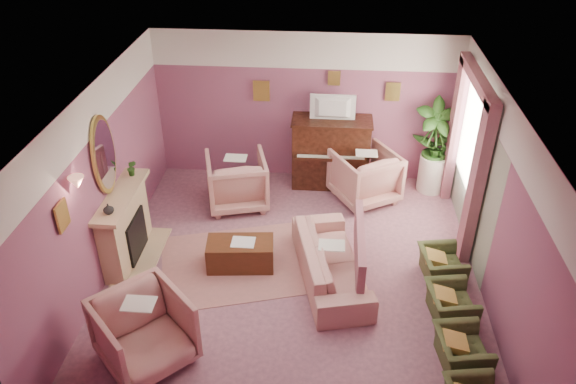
# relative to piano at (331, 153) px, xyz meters

# --- Properties ---
(floor) EXTENTS (5.50, 6.00, 0.01)m
(floor) POSITION_rel_piano_xyz_m (-0.50, -2.68, -0.65)
(floor) COLOR #8D596B
(floor) RESTS_ON ground
(ceiling) EXTENTS (5.50, 6.00, 0.01)m
(ceiling) POSITION_rel_piano_xyz_m (-0.50, -2.68, 2.15)
(ceiling) COLOR silver
(ceiling) RESTS_ON wall_back
(wall_back) EXTENTS (5.50, 0.02, 2.80)m
(wall_back) POSITION_rel_piano_xyz_m (-0.50, 0.32, 0.75)
(wall_back) COLOR #714463
(wall_back) RESTS_ON floor
(wall_front) EXTENTS (5.50, 0.02, 2.80)m
(wall_front) POSITION_rel_piano_xyz_m (-0.50, -5.68, 0.75)
(wall_front) COLOR #714463
(wall_front) RESTS_ON floor
(wall_left) EXTENTS (0.02, 6.00, 2.80)m
(wall_left) POSITION_rel_piano_xyz_m (-3.25, -2.68, 0.75)
(wall_left) COLOR #714463
(wall_left) RESTS_ON floor
(wall_right) EXTENTS (0.02, 6.00, 2.80)m
(wall_right) POSITION_rel_piano_xyz_m (2.25, -2.68, 0.75)
(wall_right) COLOR #714463
(wall_right) RESTS_ON floor
(picture_rail_band) EXTENTS (5.50, 0.01, 0.65)m
(picture_rail_band) POSITION_rel_piano_xyz_m (-0.50, 0.31, 1.82)
(picture_rail_band) COLOR silver
(picture_rail_band) RESTS_ON wall_back
(stripe_panel) EXTENTS (0.01, 3.00, 2.15)m
(stripe_panel) POSITION_rel_piano_xyz_m (2.23, -1.38, 0.42)
(stripe_panel) COLOR #97A089
(stripe_panel) RESTS_ON wall_right
(fireplace_surround) EXTENTS (0.30, 1.40, 1.10)m
(fireplace_surround) POSITION_rel_piano_xyz_m (-3.09, -2.48, -0.10)
(fireplace_surround) COLOR tan
(fireplace_surround) RESTS_ON floor
(fireplace_inset) EXTENTS (0.18, 0.72, 0.68)m
(fireplace_inset) POSITION_rel_piano_xyz_m (-2.99, -2.48, -0.25)
(fireplace_inset) COLOR black
(fireplace_inset) RESTS_ON floor
(fire_ember) EXTENTS (0.06, 0.54, 0.10)m
(fire_ember) POSITION_rel_piano_xyz_m (-2.95, -2.48, -0.43)
(fire_ember) COLOR orange
(fire_ember) RESTS_ON floor
(mantel_shelf) EXTENTS (0.40, 1.55, 0.07)m
(mantel_shelf) POSITION_rel_piano_xyz_m (-3.06, -2.48, 0.47)
(mantel_shelf) COLOR tan
(mantel_shelf) RESTS_ON fireplace_surround
(hearth) EXTENTS (0.55, 1.50, 0.02)m
(hearth) POSITION_rel_piano_xyz_m (-2.89, -2.48, -0.64)
(hearth) COLOR tan
(hearth) RESTS_ON floor
(mirror_frame) EXTENTS (0.04, 0.72, 1.20)m
(mirror_frame) POSITION_rel_piano_xyz_m (-3.20, -2.48, 1.15)
(mirror_frame) COLOR gold
(mirror_frame) RESTS_ON wall_left
(mirror_glass) EXTENTS (0.01, 0.60, 1.06)m
(mirror_glass) POSITION_rel_piano_xyz_m (-3.17, -2.48, 1.15)
(mirror_glass) COLOR white
(mirror_glass) RESTS_ON wall_left
(sconce_shade) EXTENTS (0.20, 0.20, 0.16)m
(sconce_shade) POSITION_rel_piano_xyz_m (-3.12, -3.53, 1.33)
(sconce_shade) COLOR tan
(sconce_shade) RESTS_ON wall_left
(piano) EXTENTS (1.40, 0.60, 1.30)m
(piano) POSITION_rel_piano_xyz_m (0.00, 0.00, 0.00)
(piano) COLOR black
(piano) RESTS_ON floor
(piano_keyshelf) EXTENTS (1.30, 0.12, 0.06)m
(piano_keyshelf) POSITION_rel_piano_xyz_m (-0.00, -0.35, 0.07)
(piano_keyshelf) COLOR black
(piano_keyshelf) RESTS_ON piano
(piano_keys) EXTENTS (1.20, 0.08, 0.02)m
(piano_keys) POSITION_rel_piano_xyz_m (0.00, -0.35, 0.11)
(piano_keys) COLOR beige
(piano_keys) RESTS_ON piano
(piano_top) EXTENTS (1.45, 0.65, 0.04)m
(piano_top) POSITION_rel_piano_xyz_m (0.00, 0.00, 0.66)
(piano_top) COLOR black
(piano_top) RESTS_ON piano
(television) EXTENTS (0.80, 0.12, 0.48)m
(television) POSITION_rel_piano_xyz_m (0.00, -0.05, 0.95)
(television) COLOR black
(television) RESTS_ON piano
(print_back_left) EXTENTS (0.30, 0.03, 0.38)m
(print_back_left) POSITION_rel_piano_xyz_m (-1.30, 0.28, 1.07)
(print_back_left) COLOR gold
(print_back_left) RESTS_ON wall_back
(print_back_right) EXTENTS (0.26, 0.03, 0.34)m
(print_back_right) POSITION_rel_piano_xyz_m (1.05, 0.28, 1.13)
(print_back_right) COLOR gold
(print_back_right) RESTS_ON wall_back
(print_back_mid) EXTENTS (0.22, 0.03, 0.26)m
(print_back_mid) POSITION_rel_piano_xyz_m (0.00, 0.28, 1.35)
(print_back_mid) COLOR gold
(print_back_mid) RESTS_ON wall_back
(print_left_wall) EXTENTS (0.03, 0.28, 0.36)m
(print_left_wall) POSITION_rel_piano_xyz_m (-3.21, -3.88, 1.07)
(print_left_wall) COLOR gold
(print_left_wall) RESTS_ON wall_left
(window_blind) EXTENTS (0.03, 1.40, 1.80)m
(window_blind) POSITION_rel_piano_xyz_m (2.20, -1.13, 1.05)
(window_blind) COLOR silver
(window_blind) RESTS_ON wall_right
(curtain_left) EXTENTS (0.16, 0.34, 2.60)m
(curtain_left) POSITION_rel_piano_xyz_m (2.12, -2.05, 0.65)
(curtain_left) COLOR #935360
(curtain_left) RESTS_ON floor
(curtain_right) EXTENTS (0.16, 0.34, 2.60)m
(curtain_right) POSITION_rel_piano_xyz_m (2.12, -0.21, 0.65)
(curtain_right) COLOR #935360
(curtain_right) RESTS_ON floor
(pelmet) EXTENTS (0.16, 2.20, 0.16)m
(pelmet) POSITION_rel_piano_xyz_m (2.12, -1.13, 1.91)
(pelmet) COLOR #935360
(pelmet) RESTS_ON wall_right
(mantel_plant) EXTENTS (0.16, 0.16, 0.28)m
(mantel_plant) POSITION_rel_piano_xyz_m (-3.05, -1.93, 0.64)
(mantel_plant) COLOR #204916
(mantel_plant) RESTS_ON mantel_shelf
(mantel_vase) EXTENTS (0.16, 0.16, 0.16)m
(mantel_vase) POSITION_rel_piano_xyz_m (-3.05, -2.98, 0.58)
(mantel_vase) COLOR silver
(mantel_vase) RESTS_ON mantel_shelf
(area_rug) EXTENTS (2.90, 2.42, 0.01)m
(area_rug) POSITION_rel_piano_xyz_m (-1.28, -2.50, -0.64)
(area_rug) COLOR #A46863
(area_rug) RESTS_ON floor
(coffee_table) EXTENTS (1.04, 0.59, 0.45)m
(coffee_table) POSITION_rel_piano_xyz_m (-1.31, -2.57, -0.43)
(coffee_table) COLOR #482513
(coffee_table) RESTS_ON floor
(table_paper) EXTENTS (0.35, 0.28, 0.01)m
(table_paper) POSITION_rel_piano_xyz_m (-1.26, -2.57, -0.20)
(table_paper) COLOR silver
(table_paper) RESTS_ON coffee_table
(sofa) EXTENTS (0.71, 2.13, 0.86)m
(sofa) POSITION_rel_piano_xyz_m (0.06, -2.74, -0.22)
(sofa) COLOR tan
(sofa) RESTS_ON floor
(sofa_throw) EXTENTS (0.11, 1.61, 0.59)m
(sofa_throw) POSITION_rel_piano_xyz_m (0.46, -2.74, -0.05)
(sofa_throw) COLOR #935360
(sofa_throw) RESTS_ON sofa
(floral_armchair_left) EXTENTS (1.01, 1.01, 1.05)m
(floral_armchair_left) POSITION_rel_piano_xyz_m (-1.63, -0.84, -0.12)
(floral_armchair_left) COLOR tan
(floral_armchair_left) RESTS_ON floor
(floral_armchair_right) EXTENTS (1.01, 1.01, 1.05)m
(floral_armchair_right) POSITION_rel_piano_xyz_m (0.62, -0.49, -0.12)
(floral_armchair_right) COLOR tan
(floral_armchair_right) RESTS_ON floor
(floral_armchair_front) EXTENTS (1.01, 1.01, 1.05)m
(floral_armchair_front) POSITION_rel_piano_xyz_m (-2.19, -4.49, -0.12)
(floral_armchair_front) COLOR tan
(floral_armchair_front) RESTS_ON floor
(olive_chair_b) EXTENTS (0.49, 0.70, 0.60)m
(olive_chair_b) POSITION_rel_piano_xyz_m (1.69, -4.24, -0.35)
(olive_chair_b) COLOR #435028
(olive_chair_b) RESTS_ON floor
(olive_chair_c) EXTENTS (0.49, 0.70, 0.60)m
(olive_chair_c) POSITION_rel_piano_xyz_m (1.69, -3.42, -0.35)
(olive_chair_c) COLOR #435028
(olive_chair_c) RESTS_ON floor
(olive_chair_d) EXTENTS (0.49, 0.70, 0.60)m
(olive_chair_d) POSITION_rel_piano_xyz_m (1.69, -2.60, -0.35)
(olive_chair_d) COLOR #435028
(olive_chair_d) RESTS_ON floor
(side_table) EXTENTS (0.52, 0.52, 0.70)m
(side_table) POSITION_rel_piano_xyz_m (1.89, -0.05, -0.30)
(side_table) COLOR silver
(side_table) RESTS_ON floor
(side_plant_big) EXTENTS (0.30, 0.30, 0.34)m
(side_plant_big) POSITION_rel_piano_xyz_m (1.89, -0.05, 0.22)
(side_plant_big) COLOR #204916
(side_plant_big) RESTS_ON side_table
(side_plant_small) EXTENTS (0.16, 0.16, 0.28)m
(side_plant_small) POSITION_rel_piano_xyz_m (2.01, -0.15, 0.19)
(side_plant_small) COLOR #204916
(side_plant_small) RESTS_ON side_table
(palm_pot) EXTENTS (0.34, 0.34, 0.34)m
(palm_pot) POSITION_rel_piano_xyz_m (1.84, -0.04, -0.48)
(palm_pot) COLOR brown
(palm_pot) RESTS_ON floor
(palm_plant) EXTENTS (0.76, 0.76, 1.44)m
(palm_plant) POSITION_rel_piano_xyz_m (1.84, -0.04, 0.41)
(palm_plant) COLOR #204916
(palm_plant) RESTS_ON palm_pot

